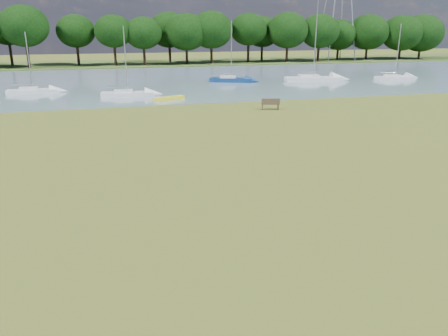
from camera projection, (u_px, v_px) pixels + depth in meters
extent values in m
plane|color=olive|center=(180.00, 182.00, 21.49)|extent=(220.00, 220.00, 0.00)
cube|color=gray|center=(130.00, 82.00, 60.06)|extent=(220.00, 40.00, 0.10)
cube|color=#4C6626|center=(121.00, 64.00, 87.61)|extent=(220.00, 20.00, 0.40)
cube|color=brown|center=(262.00, 107.00, 40.14)|extent=(0.21, 0.52, 0.52)
cube|color=brown|center=(278.00, 107.00, 40.17)|extent=(0.21, 0.52, 0.52)
cube|color=brown|center=(270.00, 104.00, 40.08)|extent=(1.77, 0.89, 0.06)
cube|color=brown|center=(271.00, 101.00, 39.78)|extent=(1.66, 0.46, 0.51)
cube|color=yellow|center=(169.00, 98.00, 45.04)|extent=(3.40, 2.11, 0.34)
cylinder|color=black|center=(31.00, 55.00, 79.30)|extent=(0.50, 0.50, 4.08)
ellipsoid|color=black|center=(27.00, 27.00, 77.75)|extent=(7.96, 7.96, 6.77)
cylinder|color=black|center=(71.00, 57.00, 81.16)|extent=(0.50, 0.50, 3.22)
ellipsoid|color=black|center=(69.00, 35.00, 79.94)|extent=(8.96, 8.96, 7.61)
cylinder|color=black|center=(110.00, 56.00, 82.83)|extent=(0.50, 0.50, 3.51)
ellipsoid|color=black|center=(108.00, 32.00, 81.50)|extent=(6.97, 6.97, 5.92)
cylinder|color=black|center=(147.00, 54.00, 84.51)|extent=(0.50, 0.50, 3.80)
ellipsoid|color=black|center=(146.00, 29.00, 83.07)|extent=(7.96, 7.96, 6.77)
cylinder|color=black|center=(183.00, 53.00, 86.19)|extent=(0.50, 0.50, 4.08)
ellipsoid|color=black|center=(182.00, 27.00, 84.64)|extent=(8.96, 8.96, 7.61)
cylinder|color=black|center=(217.00, 55.00, 88.04)|extent=(0.50, 0.50, 3.22)
ellipsoid|color=black|center=(217.00, 34.00, 86.82)|extent=(6.97, 6.97, 5.92)
cylinder|color=black|center=(250.00, 53.00, 89.72)|extent=(0.50, 0.50, 3.51)
ellipsoid|color=black|center=(250.00, 32.00, 88.39)|extent=(7.96, 7.96, 6.77)
cylinder|color=black|center=(282.00, 52.00, 91.40)|extent=(0.50, 0.50, 3.80)
ellipsoid|color=black|center=(283.00, 29.00, 89.96)|extent=(8.96, 8.96, 7.61)
cylinder|color=black|center=(312.00, 51.00, 93.08)|extent=(0.50, 0.50, 4.08)
ellipsoid|color=black|center=(314.00, 26.00, 91.53)|extent=(6.97, 6.97, 5.92)
cylinder|color=black|center=(342.00, 53.00, 94.93)|extent=(0.50, 0.50, 3.22)
ellipsoid|color=black|center=(343.00, 34.00, 93.71)|extent=(7.96, 7.96, 6.77)
cylinder|color=black|center=(370.00, 51.00, 96.61)|extent=(0.50, 0.50, 3.51)
ellipsoid|color=black|center=(372.00, 31.00, 95.28)|extent=(8.96, 8.96, 7.61)
cylinder|color=black|center=(398.00, 50.00, 98.28)|extent=(0.50, 0.50, 3.80)
ellipsoid|color=black|center=(400.00, 29.00, 96.85)|extent=(6.97, 6.97, 5.92)
cylinder|color=black|center=(424.00, 49.00, 99.96)|extent=(0.50, 0.50, 4.08)
ellipsoid|color=black|center=(427.00, 26.00, 98.41)|extent=(7.96, 7.96, 6.77)
cube|color=white|center=(33.00, 90.00, 49.49)|extent=(5.54, 1.62, 0.64)
cube|color=white|center=(28.00, 87.00, 49.26)|extent=(1.95, 1.24, 0.41)
cylinder|color=#A5A8AD|center=(29.00, 61.00, 48.48)|extent=(0.11, 0.11, 6.22)
cube|color=white|center=(395.00, 77.00, 62.43)|extent=(5.81, 1.76, 0.62)
cube|color=white|center=(392.00, 75.00, 62.21)|extent=(2.05, 1.32, 0.40)
cylinder|color=#A5A8AD|center=(398.00, 50.00, 61.28)|extent=(0.11, 0.11, 7.16)
cube|color=white|center=(128.00, 93.00, 47.56)|extent=(5.79, 2.18, 0.62)
cube|color=white|center=(123.00, 90.00, 47.37)|extent=(2.10, 1.45, 0.40)
cylinder|color=#A5A8AD|center=(125.00, 60.00, 46.45)|extent=(0.11, 0.11, 6.86)
cube|color=white|center=(313.00, 78.00, 60.42)|extent=(8.05, 3.54, 0.80)
cube|color=white|center=(309.00, 75.00, 60.23)|extent=(2.99, 2.17, 0.52)
cylinder|color=#A5A8AD|center=(316.00, 38.00, 58.76)|extent=(0.14, 0.14, 10.37)
cube|color=navy|center=(231.00, 79.00, 59.46)|extent=(5.95, 3.78, 0.76)
cube|color=white|center=(228.00, 76.00, 59.38)|extent=(2.36, 1.97, 0.49)
cylinder|color=#A5A8AD|center=(231.00, 50.00, 58.26)|extent=(0.13, 0.13, 7.40)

